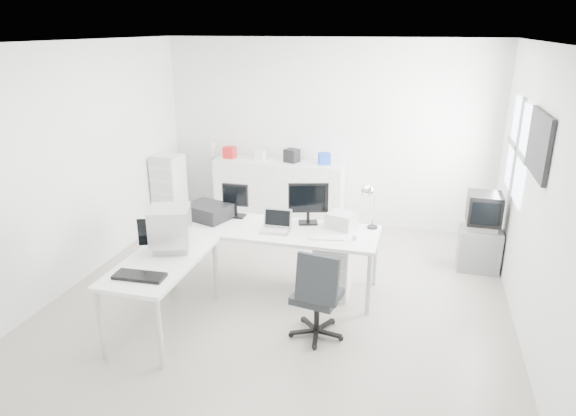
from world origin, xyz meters
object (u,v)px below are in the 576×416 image
(drawer_pedestal, at_px, (333,268))
(lcd_monitor_large, at_px, (308,204))
(inkjet_printer, at_px, (208,211))
(filing_cabinet, at_px, (170,191))
(main_desk, at_px, (274,258))
(laptop, at_px, (275,223))
(lcd_monitor_small, at_px, (236,201))
(crt_monitor, at_px, (170,228))
(office_chair, at_px, (317,292))
(laser_printer, at_px, (341,220))
(tv_cabinet, at_px, (479,249))
(sideboard, at_px, (279,192))
(side_desk, at_px, (164,293))
(crt_tv, at_px, (484,212))

(drawer_pedestal, bearing_deg, lcd_monitor_large, 150.26)
(inkjet_printer, bearing_deg, filing_cabinet, 150.11)
(drawer_pedestal, xyz_separation_m, inkjet_printer, (-1.55, 0.05, 0.54))
(main_desk, bearing_deg, laptop, -63.43)
(lcd_monitor_small, height_order, laptop, lcd_monitor_small)
(crt_monitor, distance_m, filing_cabinet, 2.73)
(lcd_monitor_small, bearing_deg, office_chair, -41.85)
(main_desk, height_order, laser_printer, laser_printer)
(drawer_pedestal, distance_m, lcd_monitor_large, 0.80)
(lcd_monitor_small, bearing_deg, filing_cabinet, 140.74)
(lcd_monitor_small, height_order, tv_cabinet, lcd_monitor_small)
(drawer_pedestal, xyz_separation_m, laptop, (-0.65, -0.15, 0.55))
(drawer_pedestal, distance_m, inkjet_printer, 1.64)
(office_chair, xyz_separation_m, filing_cabinet, (-2.82, 2.40, 0.07))
(main_desk, xyz_separation_m, inkjet_printer, (-0.85, 0.10, 0.46))
(drawer_pedestal, height_order, lcd_monitor_large, lcd_monitor_large)
(crt_monitor, bearing_deg, lcd_monitor_small, 54.81)
(laser_printer, bearing_deg, filing_cabinet, 172.95)
(laptop, xyz_separation_m, office_chair, (0.65, -0.77, -0.37))
(inkjet_printer, xyz_separation_m, sideboard, (0.33, 1.97, -0.34))
(side_desk, relative_size, crt_monitor, 2.94)
(laptop, xyz_separation_m, crt_tv, (2.33, 1.23, -0.08))
(lcd_monitor_small, distance_m, office_chair, 1.74)
(drawer_pedestal, height_order, laptop, laptop)
(side_desk, bearing_deg, lcd_monitor_small, 77.47)
(inkjet_printer, xyz_separation_m, crt_monitor, (0.00, -0.95, 0.15))
(drawer_pedestal, height_order, lcd_monitor_small, lcd_monitor_small)
(lcd_monitor_large, distance_m, crt_tv, 2.23)
(sideboard, bearing_deg, laptop, -75.39)
(laptop, bearing_deg, filing_cabinet, 141.30)
(inkjet_printer, bearing_deg, drawer_pedestal, 16.78)
(office_chair, relative_size, tv_cabinet, 1.77)
(laptop, bearing_deg, drawer_pedestal, 11.28)
(sideboard, xyz_separation_m, filing_cabinet, (-1.60, -0.54, 0.05))
(main_desk, xyz_separation_m, lcd_monitor_large, (0.35, 0.25, 0.62))
(office_chair, height_order, tv_cabinet, office_chair)
(inkjet_printer, relative_size, filing_cabinet, 0.46)
(laptop, bearing_deg, main_desk, 114.85)
(tv_cabinet, height_order, filing_cabinet, filing_cabinet)
(side_desk, bearing_deg, filing_cabinet, 115.69)
(laptop, bearing_deg, lcd_monitor_small, 148.03)
(side_desk, relative_size, lcd_monitor_small, 3.47)
(tv_cabinet, bearing_deg, laptop, -152.21)
(lcd_monitor_large, distance_m, laser_printer, 0.43)
(crt_monitor, height_order, filing_cabinet, crt_monitor)
(laptop, height_order, crt_monitor, crt_monitor)
(tv_cabinet, height_order, crt_tv, crt_tv)
(tv_cabinet, bearing_deg, crt_tv, 0.00)
(lcd_monitor_small, distance_m, crt_tv, 3.07)
(drawer_pedestal, relative_size, laptop, 1.92)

